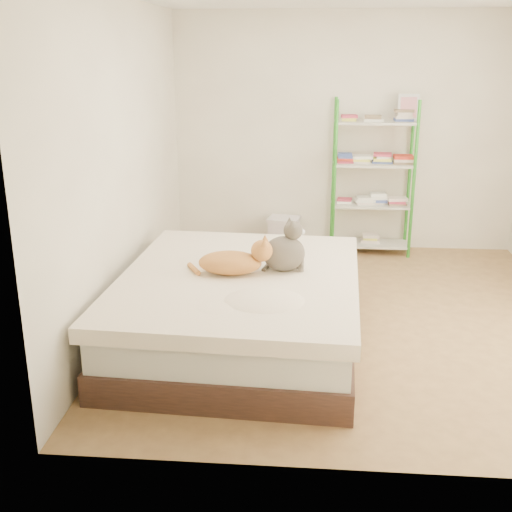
# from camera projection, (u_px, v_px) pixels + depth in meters

# --- Properties ---
(room) EXTENTS (3.81, 4.21, 2.61)m
(room) POSITION_uv_depth(u_px,v_px,m) (359.00, 168.00, 5.11)
(room) COLOR #A8844E
(room) RESTS_ON ground
(bed) EXTENTS (1.90, 2.32, 0.57)m
(bed) POSITION_uv_depth(u_px,v_px,m) (240.00, 309.00, 4.97)
(bed) COLOR #513024
(bed) RESTS_ON ground
(orange_cat) EXTENTS (0.58, 0.32, 0.23)m
(orange_cat) POSITION_uv_depth(u_px,v_px,m) (230.00, 260.00, 4.85)
(orange_cat) COLOR orange
(orange_cat) RESTS_ON bed
(grey_cat) EXTENTS (0.41, 0.37, 0.40)m
(grey_cat) POSITION_uv_depth(u_px,v_px,m) (284.00, 246.00, 4.90)
(grey_cat) COLOR #686156
(grey_cat) RESTS_ON bed
(shelf_unit) EXTENTS (0.89, 0.36, 1.74)m
(shelf_unit) POSITION_uv_depth(u_px,v_px,m) (373.00, 175.00, 6.99)
(shelf_unit) COLOR green
(shelf_unit) RESTS_ON ground
(cardboard_box) EXTENTS (0.55, 0.55, 0.40)m
(cardboard_box) POSITION_uv_depth(u_px,v_px,m) (320.00, 266.00, 6.27)
(cardboard_box) COLOR #8A603E
(cardboard_box) RESTS_ON ground
(white_bin) EXTENTS (0.38, 0.35, 0.39)m
(white_bin) POSITION_uv_depth(u_px,v_px,m) (284.00, 234.00, 7.25)
(white_bin) COLOR silver
(white_bin) RESTS_ON ground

